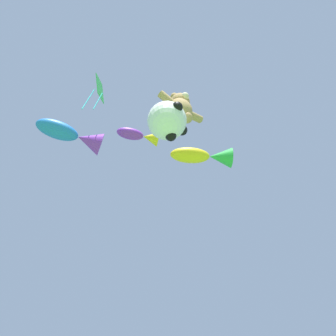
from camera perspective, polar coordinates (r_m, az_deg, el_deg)
The scene contains 6 objects.
teddy_bear_kite at distance 11.72m, azimuth 1.95°, elevation 9.26°, with size 1.62×0.71×1.64m.
soccer_ball_kite at distance 10.00m, azimuth -0.10°, elevation 7.17°, with size 1.16×1.15×1.07m.
fish_kite_goldfin at distance 13.69m, azimuth 5.69°, elevation 1.79°, with size 2.27×1.69×0.74m.
fish_kite_violet at distance 13.70m, azimuth -4.22°, elevation 4.91°, with size 1.60×1.01×0.55m.
fish_kite_cobalt at distance 13.13m, azimuth -14.21°, elevation 4.84°, with size 2.36×1.19×0.80m.
diamond_kite at distance 14.34m, azimuth -10.52°, elevation 11.53°, with size 0.84×0.90×3.07m.
Camera 1 is at (-2.39, 1.06, 1.29)m, focal length 40.00 mm.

